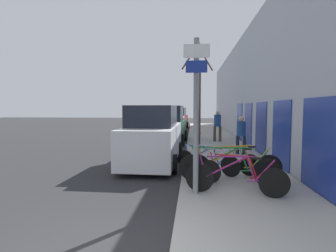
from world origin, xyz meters
name	(u,v)px	position (x,y,z in m)	size (l,w,h in m)	color
ground_plane	(169,146)	(0.00, 11.20, 0.00)	(80.00, 80.00, 0.00)	#28282B
sidewalk_curb	(212,139)	(2.60, 14.00, 0.07)	(3.20, 32.00, 0.15)	#9E9B93
building_facade	(241,91)	(4.35, 13.92, 3.22)	(0.23, 32.00, 6.50)	#B2B7C1
signpost	(196,112)	(1.39, 2.76, 2.05)	(0.58, 0.15, 3.54)	gray
bicycle_0	(236,178)	(2.29, 2.76, 0.54)	(2.29, 0.56, 0.92)	black
bicycle_1	(240,174)	(2.47, 3.25, 0.52)	(1.92, 1.18, 0.84)	black
bicycle_2	(228,168)	(2.24, 3.64, 0.57)	(2.60, 0.67, 0.99)	black
bicycle_3	(233,165)	(2.42, 3.95, 0.57)	(2.65, 0.44, 0.98)	black
bicycle_4	(224,164)	(2.22, 4.29, 0.53)	(2.14, 0.68, 0.88)	black
bicycle_5	(207,161)	(1.74, 4.77, 0.51)	(1.84, 1.26, 0.84)	black
parked_car_0	(153,137)	(-0.17, 6.56, 1.02)	(2.06, 4.74, 2.22)	silver
parked_car_1	(169,126)	(-0.12, 12.51, 1.02)	(2.11, 4.22, 2.26)	#144728
parked_car_2	(173,122)	(-0.28, 17.85, 0.99)	(2.16, 4.66, 2.15)	#B2B7BC
parked_car_3	(177,119)	(-0.26, 23.36, 0.98)	(2.23, 4.51, 2.14)	maroon
pedestrian_near	(241,132)	(3.37, 8.12, 1.09)	(0.41, 0.36, 1.62)	#1E2338
pedestrian_far	(218,124)	(2.77, 12.41, 1.20)	(0.48, 0.40, 1.82)	#4C3D2D
street_tree	(199,106)	(1.54, 7.34, 2.22)	(1.20, 1.94, 4.56)	#4C3828
traffic_light	(195,96)	(1.50, 17.85, 3.03)	(0.20, 0.30, 4.50)	gray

